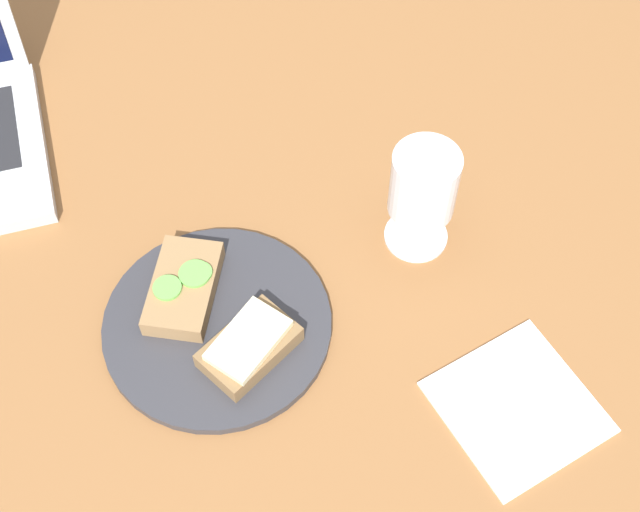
{
  "coord_description": "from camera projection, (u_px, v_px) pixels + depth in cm",
  "views": [
    {
      "loc": [
        -8.75,
        -49.4,
        87.4
      ],
      "look_at": [
        5.71,
        0.66,
        8.0
      ],
      "focal_mm": 50.0,
      "sensor_mm": 36.0,
      "label": 1
    }
  ],
  "objects": [
    {
      "name": "wooden_table",
      "position": [
        273.0,
        305.0,
        0.99
      ],
      "size": [
        140.0,
        140.0,
        3.0
      ],
      "primitive_type": "cube",
      "color": "brown",
      "rests_on": "ground"
    },
    {
      "name": "napkin",
      "position": [
        517.0,
        407.0,
        0.91
      ],
      "size": [
        17.87,
        17.98,
        0.4
      ],
      "primitive_type": "cube",
      "rotation": [
        0.0,
        0.0,
        0.25
      ],
      "color": "white",
      "rests_on": "wooden_table"
    },
    {
      "name": "wine_glass",
      "position": [
        423.0,
        187.0,
        0.95
      ],
      "size": [
        7.32,
        7.32,
        14.01
      ],
      "color": "white",
      "rests_on": "wooden_table"
    },
    {
      "name": "sandwich_with_cucumber",
      "position": [
        184.0,
        287.0,
        0.96
      ],
      "size": [
        10.74,
        13.13,
        2.79
      ],
      "color": "#937047",
      "rests_on": "plate"
    },
    {
      "name": "plate",
      "position": [
        217.0,
        325.0,
        0.95
      ],
      "size": [
        24.57,
        24.57,
        1.13
      ],
      "primitive_type": "cylinder",
      "color": "#333338",
      "rests_on": "wooden_table"
    },
    {
      "name": "sandwich_with_cheese",
      "position": [
        249.0,
        346.0,
        0.92
      ],
      "size": [
        11.74,
        10.4,
        3.22
      ],
      "color": "brown",
      "rests_on": "plate"
    }
  ]
}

